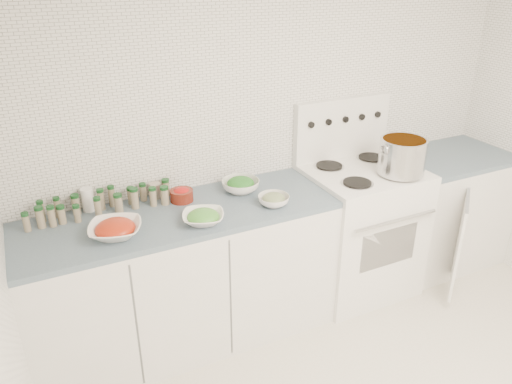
% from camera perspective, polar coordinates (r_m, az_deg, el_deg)
% --- Properties ---
extents(room_walls, '(3.54, 3.04, 2.52)m').
position_cam_1_polar(room_walls, '(2.14, 22.67, 4.67)').
color(room_walls, white).
rests_on(room_walls, ground).
extents(counter_left, '(1.85, 0.62, 0.90)m').
position_cam_1_polar(counter_left, '(3.16, -8.16, -9.63)').
color(counter_left, white).
rests_on(counter_left, ground).
extents(stove, '(0.76, 0.70, 1.36)m').
position_cam_1_polar(stove, '(3.66, 11.58, -3.81)').
color(stove, white).
rests_on(stove, ground).
extents(counter_right, '(0.89, 0.89, 0.90)m').
position_cam_1_polar(counter_right, '(4.19, 20.55, -1.81)').
color(counter_right, white).
rests_on(counter_right, ground).
extents(stock_pot, '(0.33, 0.31, 0.23)m').
position_cam_1_polar(stock_pot, '(3.40, 16.38, 4.11)').
color(stock_pot, silver).
rests_on(stock_pot, stove).
extents(bowl_tomato, '(0.35, 0.35, 0.09)m').
position_cam_1_polar(bowl_tomato, '(2.75, -15.79, -4.09)').
color(bowl_tomato, white).
rests_on(bowl_tomato, counter_left).
extents(bowl_snowpea, '(0.30, 0.30, 0.08)m').
position_cam_1_polar(bowl_snowpea, '(2.79, -6.06, -2.87)').
color(bowl_snowpea, white).
rests_on(bowl_snowpea, counter_left).
extents(bowl_broccoli, '(0.29, 0.29, 0.10)m').
position_cam_1_polar(bowl_broccoli, '(3.14, -1.77, 0.83)').
color(bowl_broccoli, white).
rests_on(bowl_broccoli, counter_left).
extents(bowl_zucchini, '(0.24, 0.24, 0.08)m').
position_cam_1_polar(bowl_zucchini, '(2.97, 2.04, -0.86)').
color(bowl_zucchini, white).
rests_on(bowl_zucchini, counter_left).
extents(bowl_pepper, '(0.14, 0.14, 0.09)m').
position_cam_1_polar(bowl_pepper, '(3.05, -8.50, -0.27)').
color(bowl_pepper, maroon).
rests_on(bowl_pepper, counter_left).
extents(salt_canister, '(0.07, 0.07, 0.14)m').
position_cam_1_polar(salt_canister, '(3.04, -18.69, -0.84)').
color(salt_canister, white).
rests_on(salt_canister, counter_left).
extents(tin_can, '(0.09, 0.09, 0.09)m').
position_cam_1_polar(tin_can, '(3.11, -11.43, 0.16)').
color(tin_can, '#AA9E90').
rests_on(tin_can, counter_left).
extents(spice_cluster, '(0.85, 0.16, 0.13)m').
position_cam_1_polar(spice_cluster, '(3.00, -17.12, -1.22)').
color(spice_cluster, gray).
rests_on(spice_cluster, counter_left).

